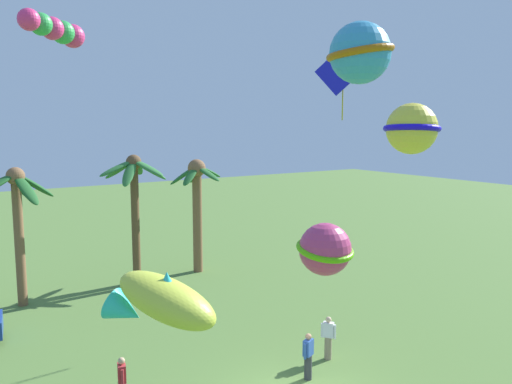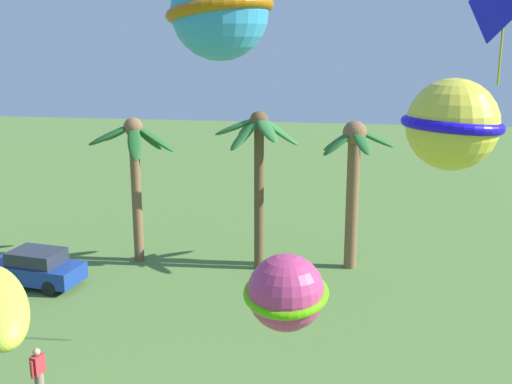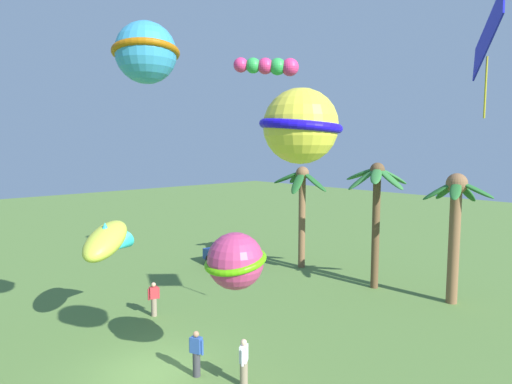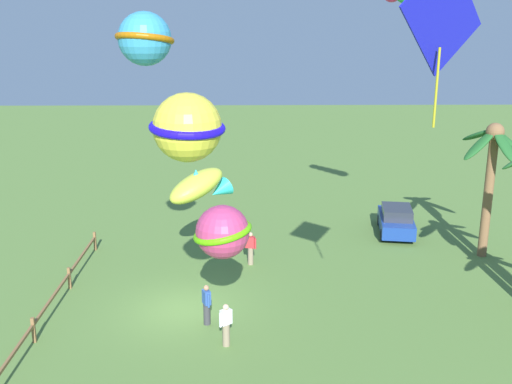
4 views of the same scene
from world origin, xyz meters
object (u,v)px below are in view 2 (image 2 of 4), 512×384
Objects in this scene: palm_tree_1 at (259,152)px; parked_car_0 at (35,268)px; palm_tree_0 at (353,166)px; kite_ball_5 at (220,11)px; palm_tree_2 at (134,156)px; kite_ball_0 at (452,124)px; spectator_2 at (39,374)px; kite_ball_2 at (286,292)px.

parked_car_0 is (-8.74, -3.23, -4.45)m from palm_tree_1.
kite_ball_5 is at bearing -99.33° from palm_tree_0.
kite_ball_5 reaches higher than palm_tree_1.
palm_tree_1 is 5.56m from palm_tree_2.
parked_car_0 is 1.57× the size of kite_ball_5.
kite_ball_0 is at bearing -65.49° from palm_tree_1.
kite_ball_2 is at bearing -7.98° from spectator_2.
kite_ball_0 is at bearing -48.86° from palm_tree_2.
spectator_2 is at bearing -112.54° from palm_tree_1.
parked_car_0 is 18.98m from kite_ball_0.
palm_tree_2 is (-5.54, 0.24, -0.39)m from palm_tree_1.
palm_tree_1 reaches higher than palm_tree_0.
kite_ball_2 is at bearing 167.69° from kite_ball_0.
spectator_2 is at bearing 150.27° from kite_ball_5.
palm_tree_0 is at bearing 80.67° from kite_ball_5.
kite_ball_2 is (-1.53, -12.80, -0.41)m from palm_tree_0.
spectator_2 is at bearing -125.90° from palm_tree_0.
kite_ball_2 is (2.44, -12.03, -1.06)m from palm_tree_1.
palm_tree_1 is at bearing 114.51° from kite_ball_0.
palm_tree_1 is at bearing 67.46° from spectator_2.
kite_ball_0 reaches higher than palm_tree_2.
kite_ball_5 is (10.20, -11.27, 9.71)m from parked_car_0.
palm_tree_1 reaches higher than palm_tree_2.
spectator_2 is (4.16, -7.82, 0.06)m from parked_car_0.
palm_tree_0 is at bearing 83.20° from kite_ball_2.
kite_ball_0 is (11.36, -13.01, 3.49)m from palm_tree_2.
palm_tree_0 is 15.05m from spectator_2.
parked_car_0 is (-3.21, -3.46, -4.06)m from palm_tree_2.
kite_ball_0 reaches higher than palm_tree_1.
kite_ball_2 is at bearing -78.54° from palm_tree_1.
parked_car_0 is 18.04m from kite_ball_5.
palm_tree_2 is 2.28× the size of kite_ball_0.
palm_tree_0 is 3.14× the size of kite_ball_2.
palm_tree_1 is at bearing -2.43° from palm_tree_2.
kite_ball_5 is (6.99, -14.73, 5.65)m from palm_tree_2.
palm_tree_1 is at bearing -169.06° from palm_tree_0.
palm_tree_2 reaches higher than kite_ball_2.
palm_tree_0 is 1.58× the size of parked_car_0.
palm_tree_1 is 1.69× the size of parked_car_0.
kite_ball_2 is (7.02, -0.98, 3.32)m from spectator_2.
palm_tree_2 reaches higher than palm_tree_0.
palm_tree_2 is 12.01m from spectator_2.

